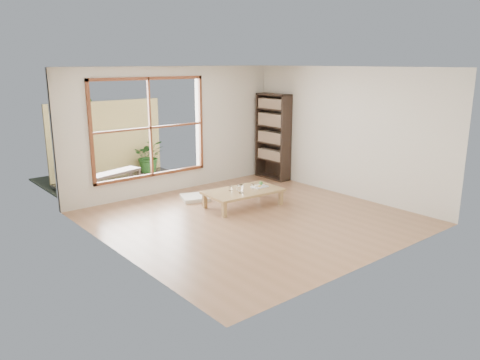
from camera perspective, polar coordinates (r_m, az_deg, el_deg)
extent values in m
plane|color=#996D4C|center=(8.31, 1.35, -4.65)|extent=(5.00, 5.00, 0.00)
cube|color=#9F7F4D|center=(8.89, 0.39, -1.39)|extent=(1.51, 0.92, 0.05)
cube|color=#9F7F4D|center=(8.32, -1.93, -3.65)|extent=(0.08, 0.08, 0.27)
cube|color=#9F7F4D|center=(8.86, -4.32, -2.56)|extent=(0.08, 0.08, 0.27)
cube|color=#9F7F4D|center=(9.07, 4.98, -2.18)|extent=(0.08, 0.08, 0.27)
cube|color=#9F7F4D|center=(9.57, 2.39, -1.25)|extent=(0.08, 0.08, 0.27)
cube|color=beige|center=(9.43, -5.48, -2.15)|extent=(0.67, 0.67, 0.08)
cube|color=black|center=(10.97, 4.06, 5.29)|extent=(0.32, 0.89, 1.98)
cylinder|color=silver|center=(8.69, 0.11, -1.08)|extent=(0.08, 0.08, 0.15)
cylinder|color=silver|center=(8.97, 1.61, -0.78)|extent=(0.07, 0.07, 0.09)
cylinder|color=silver|center=(8.88, -0.18, -0.94)|extent=(0.07, 0.07, 0.09)
cylinder|color=silver|center=(8.85, -1.18, -1.05)|extent=(0.06, 0.06, 0.08)
cube|color=white|center=(9.12, 2.40, -0.80)|extent=(0.30, 0.21, 0.02)
sphere|color=#39732E|center=(9.18, 2.57, -0.38)|extent=(0.07, 0.07, 0.07)
cube|color=gold|center=(9.06, 2.43, -0.74)|extent=(0.05, 0.04, 0.03)
cube|color=beige|center=(9.09, 1.92, -0.71)|extent=(0.06, 0.05, 0.02)
cylinder|color=silver|center=(9.09, 2.82, -0.75)|extent=(0.17, 0.01, 0.01)
cube|color=#332C25|center=(10.87, -13.49, -0.48)|extent=(2.80, 2.00, 0.05)
cube|color=black|center=(10.35, -15.04, 0.87)|extent=(1.25, 0.65, 0.05)
cube|color=black|center=(9.96, -16.93, -0.92)|extent=(0.07, 0.07, 0.33)
cube|color=black|center=(10.17, -17.88, -0.69)|extent=(0.07, 0.07, 0.33)
cube|color=black|center=(10.66, -12.20, 0.35)|extent=(0.07, 0.07, 0.33)
cube|color=black|center=(10.85, -13.18, 0.55)|extent=(0.07, 0.07, 0.33)
cube|color=#DDCC71|center=(11.58, -15.96, 4.81)|extent=(2.80, 0.06, 1.80)
imported|color=#306B27|center=(11.76, -11.01, 2.90)|extent=(0.92, 0.86, 0.81)
imported|color=#306B27|center=(10.82, -19.47, 1.72)|extent=(0.64, 0.59, 0.94)
cylinder|color=#4C3D2D|center=(11.62, -19.68, 4.05)|extent=(0.14, 0.14, 1.60)
sphere|color=#306B27|center=(11.55, -19.48, 8.28)|extent=(0.84, 0.84, 0.84)
sphere|color=#306B27|center=(11.56, -20.79, 7.17)|extent=(0.70, 0.70, 0.70)
sphere|color=#306B27|center=(11.41, -19.83, 9.45)|extent=(0.64, 0.64, 0.64)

